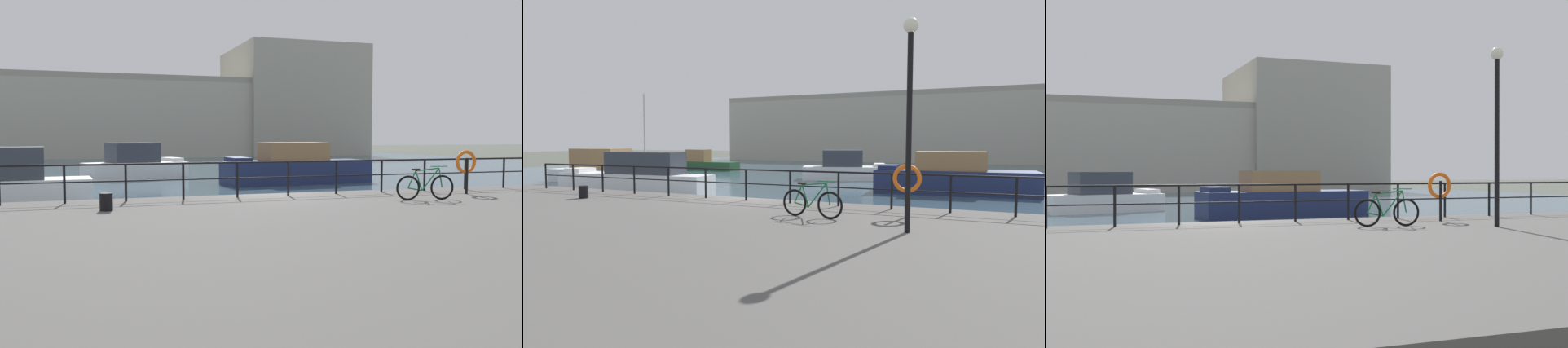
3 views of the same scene
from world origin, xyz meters
TOP-DOWN VIEW (x-y plane):
  - ground_plane at (0.00, 0.00)m, footprint 240.00×240.00m
  - water_basin at (0.00, 30.20)m, footprint 80.00×60.00m
  - quay_promenade at (0.00, -6.50)m, footprint 56.00×13.00m
  - harbor_building at (7.29, 57.86)m, footprint 62.51×17.47m
  - moored_white_yacht at (5.93, 12.64)m, footprint 8.60×3.27m
  - moored_cabin_cruiser at (-17.67, 10.37)m, footprint 7.96×3.41m
  - moored_blue_motorboat at (-2.41, 19.47)m, footprint 6.80×4.53m
  - moored_red_daysailer at (-19.34, 25.28)m, footprint 7.23×2.10m
  - moored_harbor_tender at (-9.69, 5.05)m, footprint 9.17×2.39m
  - quay_railing at (1.25, -0.75)m, footprint 21.32×0.07m
  - parked_bicycle at (3.74, -3.11)m, footprint 1.76×0.29m
  - mooring_bollard at (-5.09, -2.60)m, footprint 0.32×0.32m
  - life_ring_stand at (5.99, -2.03)m, footprint 0.75×0.16m
  - quay_lamp_post at (6.37, -4.13)m, footprint 0.32×0.32m

SIDE VIEW (x-z plane):
  - ground_plane at x=0.00m, z-range 0.00..0.00m
  - water_basin at x=0.00m, z-range 0.00..0.01m
  - quay_promenade at x=0.00m, z-range 0.00..0.88m
  - moored_red_daysailer at x=-19.34m, z-range -0.32..1.78m
  - moored_blue_motorboat at x=-2.41m, z-range -0.26..2.00m
  - moored_white_yacht at x=5.93m, z-range -0.26..2.08m
  - moored_harbor_tender at x=-9.69m, z-range -1.80..3.63m
  - moored_cabin_cruiser at x=-17.67m, z-range -0.26..2.13m
  - mooring_bollard at x=-5.09m, z-range 0.88..1.32m
  - parked_bicycle at x=3.74m, z-range 0.78..1.76m
  - quay_railing at x=1.25m, z-range 1.08..2.16m
  - life_ring_stand at x=5.99m, z-range 1.16..2.55m
  - quay_lamp_post at x=6.37m, z-range 1.52..6.13m
  - harbor_building at x=7.29m, z-range -1.90..12.95m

